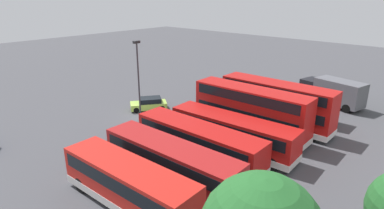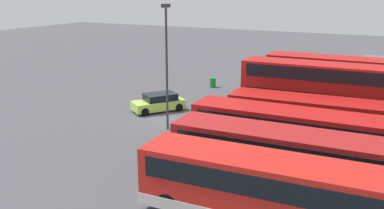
{
  "view_description": "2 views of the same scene",
  "coord_description": "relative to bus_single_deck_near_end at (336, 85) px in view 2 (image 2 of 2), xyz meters",
  "views": [
    {
      "loc": [
        21.34,
        26.28,
        12.96
      ],
      "look_at": [
        -2.74,
        4.5,
        1.67
      ],
      "focal_mm": 30.33,
      "sensor_mm": 36.0,
      "label": 1
    },
    {
      "loc": [
        26.84,
        16.68,
        9.67
      ],
      "look_at": [
        -0.47,
        2.41,
        1.28
      ],
      "focal_mm": 40.35,
      "sensor_mm": 36.0,
      "label": 2
    }
  ],
  "objects": [
    {
      "name": "bus_single_deck_seventh",
      "position": [
        21.85,
        0.64,
        -0.0
      ],
      "size": [
        3.03,
        10.42,
        2.95
      ],
      "color": "red",
      "rests_on": "ground"
    },
    {
      "name": "box_truck_blue",
      "position": [
        -6.74,
        2.93,
        0.08
      ],
      "size": [
        4.05,
        7.86,
        3.2
      ],
      "color": "#595960",
      "rests_on": "ground"
    },
    {
      "name": "car_small_green",
      "position": [
        9.17,
        -12.18,
        -0.92
      ],
      "size": [
        4.41,
        3.85,
        1.43
      ],
      "color": "#A5D14C",
      "rests_on": "ground"
    },
    {
      "name": "bus_double_decker_second",
      "position": [
        3.79,
        1.02,
        0.83
      ],
      "size": [
        2.75,
        11.6,
        4.55
      ],
      "color": "#B71411",
      "rests_on": "ground"
    },
    {
      "name": "bus_single_deck_near_end",
      "position": [
        0.0,
        0.0,
        0.0
      ],
      "size": [
        2.75,
        11.34,
        2.95
      ],
      "color": "red",
      "rests_on": "ground"
    },
    {
      "name": "bus_single_deck_sixth",
      "position": [
        18.13,
        0.6,
        -0.0
      ],
      "size": [
        2.98,
        11.38,
        2.95
      ],
      "color": "#A51919",
      "rests_on": "ground"
    },
    {
      "name": "waste_bin_yellow",
      "position": [
        -0.62,
        -11.95,
        -1.15
      ],
      "size": [
        0.6,
        0.6,
        0.95
      ],
      "primitive_type": "cylinder",
      "color": "#197F33",
      "rests_on": "ground"
    },
    {
      "name": "ground_plane",
      "position": [
        10.82,
        -10.94,
        -1.62
      ],
      "size": [
        140.0,
        140.0,
        0.0
      ],
      "primitive_type": "plane",
      "color": "#47474C"
    },
    {
      "name": "bus_single_deck_fourth",
      "position": [
        11.0,
        0.84,
        0.0
      ],
      "size": [
        3.29,
        11.62,
        2.95
      ],
      "color": "#B71411",
      "rests_on": "ground"
    },
    {
      "name": "lamp_post_tall",
      "position": [
        12.88,
        -9.15,
        3.38
      ],
      "size": [
        0.7,
        0.3,
        8.63
      ],
      "color": "#38383D",
      "rests_on": "ground"
    },
    {
      "name": "bus_single_deck_fifth",
      "position": [
        14.35,
        -0.07,
        0.0
      ],
      "size": [
        2.88,
        11.61,
        2.95
      ],
      "color": "#B71411",
      "rests_on": "ground"
    },
    {
      "name": "bus_double_decker_third",
      "position": [
        7.17,
        0.2,
        0.83
      ],
      "size": [
        2.91,
        11.47,
        4.55
      ],
      "color": "#B71411",
      "rests_on": "ground"
    }
  ]
}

